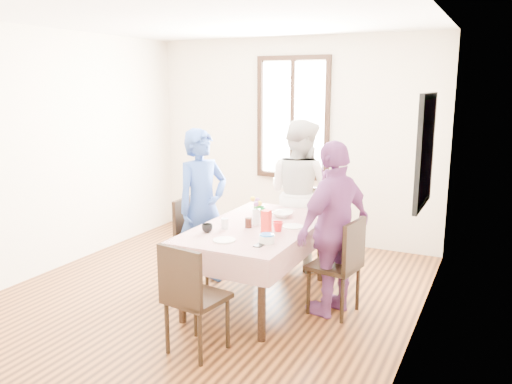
% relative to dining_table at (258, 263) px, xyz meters
% --- Properties ---
extents(ground, '(4.50, 4.50, 0.00)m').
position_rel_dining_table_xyz_m(ground, '(-0.50, -0.14, -0.38)').
color(ground, black).
rests_on(ground, ground).
extents(back_wall, '(4.00, 0.00, 4.00)m').
position_rel_dining_table_xyz_m(back_wall, '(-0.50, 2.11, 0.98)').
color(back_wall, beige).
rests_on(back_wall, ground).
extents(right_wall, '(0.00, 4.50, 4.50)m').
position_rel_dining_table_xyz_m(right_wall, '(1.50, -0.14, 0.98)').
color(right_wall, beige).
rests_on(right_wall, ground).
extents(window_frame, '(1.02, 0.06, 1.62)m').
position_rel_dining_table_xyz_m(window_frame, '(-0.50, 2.09, 1.27)').
color(window_frame, black).
rests_on(window_frame, back_wall).
extents(window_pane, '(0.90, 0.02, 1.50)m').
position_rel_dining_table_xyz_m(window_pane, '(-0.50, 2.10, 1.27)').
color(window_pane, white).
rests_on(window_pane, back_wall).
extents(art_poster, '(0.04, 0.76, 0.96)m').
position_rel_dining_table_xyz_m(art_poster, '(1.48, 0.16, 1.18)').
color(art_poster, red).
rests_on(art_poster, right_wall).
extents(dining_table, '(0.91, 1.62, 0.75)m').
position_rel_dining_table_xyz_m(dining_table, '(0.00, 0.00, 0.00)').
color(dining_table, black).
rests_on(dining_table, ground).
extents(tablecloth, '(1.03, 1.74, 0.01)m').
position_rel_dining_table_xyz_m(tablecloth, '(-0.00, -0.00, 0.38)').
color(tablecloth, '#510003').
rests_on(tablecloth, dining_table).
extents(chair_left, '(0.42, 0.42, 0.91)m').
position_rel_dining_table_xyz_m(chair_left, '(-0.75, 0.15, 0.08)').
color(chair_left, black).
rests_on(chair_left, ground).
extents(chair_right, '(0.48, 0.48, 0.91)m').
position_rel_dining_table_xyz_m(chair_right, '(0.75, 0.05, 0.08)').
color(chair_right, black).
rests_on(chair_right, ground).
extents(chair_far, '(0.48, 0.48, 0.91)m').
position_rel_dining_table_xyz_m(chair_far, '(0.00, 1.11, 0.08)').
color(chair_far, black).
rests_on(chair_far, ground).
extents(chair_near, '(0.48, 0.48, 0.91)m').
position_rel_dining_table_xyz_m(chair_near, '(0.00, -1.11, 0.08)').
color(chair_near, black).
rests_on(chair_near, ground).
extents(person_left, '(0.60, 0.71, 1.65)m').
position_rel_dining_table_xyz_m(person_left, '(-0.73, 0.15, 0.45)').
color(person_left, '#2B4993').
rests_on(person_left, ground).
extents(person_far, '(1.00, 0.88, 1.71)m').
position_rel_dining_table_xyz_m(person_far, '(0.00, 1.09, 0.48)').
color(person_far, beige).
rests_on(person_far, ground).
extents(person_right, '(0.71, 1.03, 1.62)m').
position_rel_dining_table_xyz_m(person_right, '(0.73, 0.05, 0.43)').
color(person_right, '#7C3D7B').
rests_on(person_right, ground).
extents(mug_black, '(0.12, 0.12, 0.08)m').
position_rel_dining_table_xyz_m(mug_black, '(-0.32, -0.42, 0.43)').
color(mug_black, black).
rests_on(mug_black, tablecloth).
extents(mug_flag, '(0.13, 0.13, 0.09)m').
position_rel_dining_table_xyz_m(mug_flag, '(0.25, -0.11, 0.43)').
color(mug_flag, red).
rests_on(mug_flag, tablecloth).
extents(mug_green, '(0.15, 0.15, 0.09)m').
position_rel_dining_table_xyz_m(mug_green, '(-0.15, 0.35, 0.43)').
color(mug_green, '#0C7226').
rests_on(mug_green, tablecloth).
extents(serving_bowl, '(0.24, 0.24, 0.05)m').
position_rel_dining_table_xyz_m(serving_bowl, '(0.09, 0.39, 0.41)').
color(serving_bowl, white).
rests_on(serving_bowl, tablecloth).
extents(juice_carton, '(0.08, 0.08, 0.24)m').
position_rel_dining_table_xyz_m(juice_carton, '(0.22, -0.29, 0.50)').
color(juice_carton, red).
rests_on(juice_carton, tablecloth).
extents(butter_tub, '(0.13, 0.13, 0.07)m').
position_rel_dining_table_xyz_m(butter_tub, '(0.31, -0.47, 0.42)').
color(butter_tub, white).
rests_on(butter_tub, tablecloth).
extents(jam_jar, '(0.07, 0.07, 0.09)m').
position_rel_dining_table_xyz_m(jam_jar, '(-0.05, -0.12, 0.43)').
color(jam_jar, black).
rests_on(jam_jar, tablecloth).
extents(drinking_glass, '(0.07, 0.07, 0.10)m').
position_rel_dining_table_xyz_m(drinking_glass, '(-0.23, -0.25, 0.44)').
color(drinking_glass, silver).
rests_on(drinking_glass, tablecloth).
extents(smartphone, '(0.07, 0.14, 0.01)m').
position_rel_dining_table_xyz_m(smartphone, '(0.28, -0.56, 0.39)').
color(smartphone, black).
rests_on(smartphone, tablecloth).
extents(flower_vase, '(0.08, 0.08, 0.15)m').
position_rel_dining_table_xyz_m(flower_vase, '(-0.03, 0.02, 0.46)').
color(flower_vase, silver).
rests_on(flower_vase, tablecloth).
extents(plate_right, '(0.20, 0.20, 0.01)m').
position_rel_dining_table_xyz_m(plate_right, '(0.32, 0.09, 0.39)').
color(plate_right, white).
rests_on(plate_right, tablecloth).
extents(plate_far, '(0.20, 0.20, 0.01)m').
position_rel_dining_table_xyz_m(plate_far, '(0.01, 0.60, 0.39)').
color(plate_far, white).
rests_on(plate_far, tablecloth).
extents(plate_near, '(0.20, 0.20, 0.01)m').
position_rel_dining_table_xyz_m(plate_near, '(-0.05, -0.58, 0.39)').
color(plate_near, white).
rests_on(plate_near, tablecloth).
extents(butter_lid, '(0.12, 0.12, 0.01)m').
position_rel_dining_table_xyz_m(butter_lid, '(0.31, -0.47, 0.46)').
color(butter_lid, blue).
rests_on(butter_lid, butter_tub).
extents(flower_bunch, '(0.09, 0.09, 0.10)m').
position_rel_dining_table_xyz_m(flower_bunch, '(-0.03, 0.02, 0.59)').
color(flower_bunch, yellow).
rests_on(flower_bunch, flower_vase).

